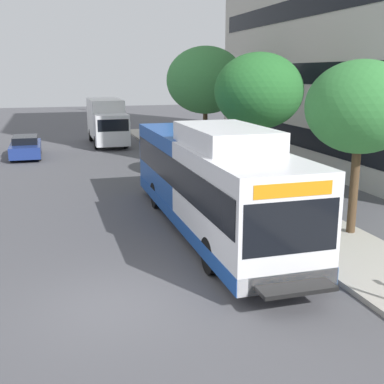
{
  "coord_description": "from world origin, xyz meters",
  "views": [
    {
      "loc": [
        -1.25,
        -10.34,
        5.22
      ],
      "look_at": [
        2.9,
        3.75,
        1.6
      ],
      "focal_mm": 45.7,
      "sensor_mm": 36.0,
      "label": 1
    }
  ],
  "objects_px": {
    "parked_car_far_lane": "(26,147)",
    "street_tree_mid_block": "(259,91)",
    "street_tree_near_stop": "(360,108)",
    "transit_bus": "(210,181)",
    "box_truck_background": "(107,121)",
    "street_tree_far_block": "(206,80)"
  },
  "relations": [
    {
      "from": "street_tree_near_stop",
      "to": "box_truck_background",
      "type": "xyz_separation_m",
      "value": [
        -5.07,
        23.35,
        -2.41
      ]
    },
    {
      "from": "street_tree_far_block",
      "to": "parked_car_far_lane",
      "type": "xyz_separation_m",
      "value": [
        -10.57,
        3.83,
        -4.07
      ]
    },
    {
      "from": "street_tree_near_stop",
      "to": "street_tree_mid_block",
      "type": "distance_m",
      "value": 7.65
    },
    {
      "from": "street_tree_mid_block",
      "to": "street_tree_far_block",
      "type": "distance_m",
      "value": 7.48
    },
    {
      "from": "street_tree_near_stop",
      "to": "transit_bus",
      "type": "bearing_deg",
      "value": 155.46
    },
    {
      "from": "transit_bus",
      "to": "street_tree_mid_block",
      "type": "height_order",
      "value": "street_tree_mid_block"
    },
    {
      "from": "parked_car_far_lane",
      "to": "street_tree_mid_block",
      "type": "bearing_deg",
      "value": -46.62
    },
    {
      "from": "transit_bus",
      "to": "street_tree_far_block",
      "type": "relative_size",
      "value": 1.86
    },
    {
      "from": "street_tree_near_stop",
      "to": "box_truck_background",
      "type": "relative_size",
      "value": 0.78
    },
    {
      "from": "street_tree_far_block",
      "to": "box_truck_background",
      "type": "distance_m",
      "value": 10.07
    },
    {
      "from": "street_tree_far_block",
      "to": "box_truck_background",
      "type": "relative_size",
      "value": 0.94
    },
    {
      "from": "transit_bus",
      "to": "box_truck_background",
      "type": "bearing_deg",
      "value": 92.32
    },
    {
      "from": "box_truck_background",
      "to": "parked_car_far_lane",
      "type": "bearing_deg",
      "value": -141.8
    },
    {
      "from": "street_tree_near_stop",
      "to": "street_tree_mid_block",
      "type": "relative_size",
      "value": 0.92
    },
    {
      "from": "parked_car_far_lane",
      "to": "street_tree_far_block",
      "type": "bearing_deg",
      "value": -19.9
    },
    {
      "from": "transit_bus",
      "to": "street_tree_mid_block",
      "type": "distance_m",
      "value": 7.59
    },
    {
      "from": "transit_bus",
      "to": "box_truck_background",
      "type": "height_order",
      "value": "transit_bus"
    },
    {
      "from": "street_tree_near_stop",
      "to": "street_tree_mid_block",
      "type": "xyz_separation_m",
      "value": [
        -0.0,
        7.65,
        0.22
      ]
    },
    {
      "from": "street_tree_mid_block",
      "to": "street_tree_near_stop",
      "type": "bearing_deg",
      "value": -89.98
    },
    {
      "from": "street_tree_far_block",
      "to": "parked_car_far_lane",
      "type": "relative_size",
      "value": 1.46
    },
    {
      "from": "transit_bus",
      "to": "street_tree_near_stop",
      "type": "height_order",
      "value": "street_tree_near_stop"
    },
    {
      "from": "street_tree_far_block",
      "to": "street_tree_near_stop",
      "type": "bearing_deg",
      "value": -89.58
    }
  ]
}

